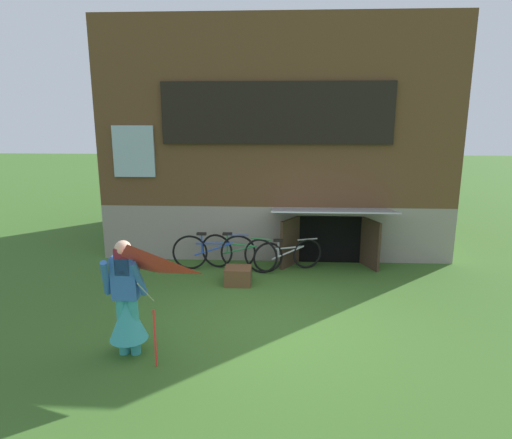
% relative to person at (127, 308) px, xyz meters
% --- Properties ---
extents(ground_plane, '(60.00, 60.00, 0.00)m').
position_rel_person_xyz_m(ground_plane, '(1.96, 1.11, -0.68)').
color(ground_plane, '#386023').
extents(log_house, '(7.81, 5.96, 5.23)m').
position_rel_person_xyz_m(log_house, '(1.97, 6.53, 1.93)').
color(log_house, gray).
rests_on(log_house, ground_plane).
extents(person, '(0.61, 0.52, 1.62)m').
position_rel_person_xyz_m(person, '(0.00, 0.00, 0.00)').
color(person, teal).
rests_on(person, ground_plane).
extents(kite, '(1.09, 1.10, 1.61)m').
position_rel_person_xyz_m(kite, '(0.26, -0.56, 0.63)').
color(kite, red).
rests_on(kite, ground_plane).
extents(bicycle_silver, '(1.45, 0.55, 0.70)m').
position_rel_person_xyz_m(bicycle_silver, '(2.23, 3.52, -0.34)').
color(bicycle_silver, black).
rests_on(bicycle_silver, ground_plane).
extents(bicycle_green, '(1.67, 0.57, 0.79)m').
position_rel_person_xyz_m(bicycle_green, '(1.19, 3.47, -0.30)').
color(bicycle_green, black).
rests_on(bicycle_green, ground_plane).
extents(bicycle_blue, '(1.77, 0.16, 0.80)m').
position_rel_person_xyz_m(bicycle_blue, '(0.67, 3.50, -0.29)').
color(bicycle_blue, black).
rests_on(bicycle_blue, ground_plane).
extents(wooden_crate, '(0.51, 0.43, 0.34)m').
position_rel_person_xyz_m(wooden_crate, '(1.26, 2.66, -0.51)').
color(wooden_crate, brown).
rests_on(wooden_crate, ground_plane).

